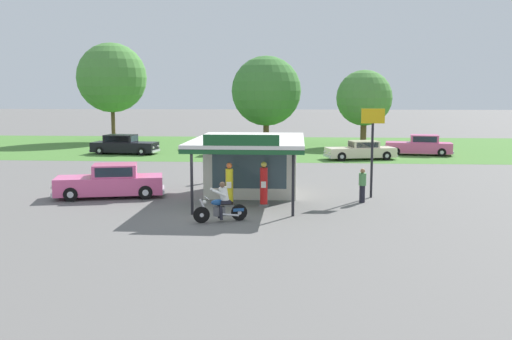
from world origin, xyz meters
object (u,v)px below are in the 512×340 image
Objects in this scene: featured_classic_sedan at (111,182)px; parked_car_back_row_far_left at (420,146)px; gas_pump_nearside at (229,186)px; parked_car_back_row_right at (238,148)px; gas_pump_offside at (264,186)px; bystander_strolling_foreground at (362,185)px; roadside_pole_sign at (372,136)px; parked_car_back_row_centre_right at (124,145)px; bystander_chatting_near_pumps at (209,168)px; motorcycle_with_rider at (221,205)px; parked_car_back_row_centre_left at (361,151)px.

parked_car_back_row_far_left is (18.84, 20.39, 0.01)m from featured_classic_sedan.
gas_pump_nearside is 0.34× the size of parked_car_back_row_right.
bystander_strolling_foreground is (4.46, 1.16, -0.09)m from gas_pump_offside.
bystander_strolling_foreground is 0.37× the size of roadside_pole_sign.
bystander_chatting_near_pumps is (9.36, -14.61, 0.08)m from parked_car_back_row_centre_right.
motorcycle_with_rider is at bearing -85.56° from parked_car_back_row_right.
featured_classic_sedan is 0.96× the size of parked_car_back_row_right.
gas_pump_offside is 0.37× the size of featured_classic_sedan.
gas_pump_nearside is 0.97× the size of gas_pump_offside.
gas_pump_nearside is 3.24m from motorcycle_with_rider.
motorcycle_with_rider is 0.37× the size of featured_classic_sedan.
parked_car_back_row_far_left is at bearing 72.16° from roadside_pole_sign.
motorcycle_with_rider is at bearing -78.32° from bystander_chatting_near_pumps.
parked_car_back_row_far_left is (11.33, 22.05, -0.18)m from gas_pump_offside.
motorcycle_with_rider is at bearing -64.93° from parked_car_back_row_centre_right.
bystander_strolling_foreground is (6.00, 1.16, -0.06)m from gas_pump_nearside.
parked_car_back_row_centre_right is (-12.82, 21.06, -0.19)m from gas_pump_offside.
parked_car_back_row_centre_left is at bearing -145.87° from parked_car_back_row_far_left.
gas_pump_nearside is 0.35× the size of parked_car_back_row_far_left.
featured_classic_sedan reaches higher than parked_car_back_row_centre_right.
parked_car_back_row_far_left is at bearing 2.34° from parked_car_back_row_centre_right.
parked_car_back_row_far_left reaches higher than featured_classic_sedan.
parked_car_back_row_centre_right is at bearing -177.66° from parked_car_back_row_far_left.
parked_car_back_row_centre_right is at bearing 175.60° from parked_car_back_row_right.
bystander_strolling_foreground is (7.76, -19.16, 0.17)m from parked_car_back_row_right.
parked_car_back_row_far_left is at bearing 59.74° from gas_pump_nearside.
parked_car_back_row_far_left is (12.87, 22.05, -0.15)m from gas_pump_nearside.
parked_car_back_row_centre_left is (7.72, 21.84, -0.01)m from motorcycle_with_rider.
parked_car_back_row_far_left reaches higher than parked_car_back_row_centre_right.
gas_pump_nearside is at bearing 91.33° from motorcycle_with_rider.
gas_pump_nearside is 0.45× the size of roadside_pole_sign.
parked_car_back_row_right is 13.88m from bystander_chatting_near_pumps.
featured_classic_sedan is 20.12m from parked_car_back_row_centre_right.
roadside_pole_sign is (17.86, -18.58, 2.22)m from parked_car_back_row_centre_right.
gas_pump_nearside reaches higher than parked_car_back_row_far_left.
roadside_pole_sign reaches higher than bystander_chatting_near_pumps.
gas_pump_nearside is at bearing -120.26° from parked_car_back_row_far_left.
gas_pump_offside is at bearing -12.44° from featured_classic_sedan.
gas_pump_offside reaches higher than parked_car_back_row_centre_left.
motorcycle_with_rider is at bearing -138.67° from roadside_pole_sign.
parked_car_back_row_centre_right is (-9.53, 0.73, 0.07)m from parked_car_back_row_right.
parked_car_back_row_centre_right is at bearing 133.87° from roadside_pole_sign.
parked_car_back_row_centre_right is 1.32× the size of roadside_pole_sign.
roadside_pole_sign is at bearing -94.35° from parked_car_back_row_centre_left.
parked_car_back_row_right is at bearing 115.01° from roadside_pole_sign.
gas_pump_offside is at bearing -80.79° from parked_car_back_row_right.
parked_car_back_row_right is (-1.76, 20.33, -0.23)m from gas_pump_nearside.
parked_car_back_row_centre_right is at bearing 172.68° from parked_car_back_row_centre_left.
motorcycle_with_rider is at bearing -114.41° from gas_pump_offside.
gas_pump_nearside is 20.18m from parked_car_back_row_centre_left.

